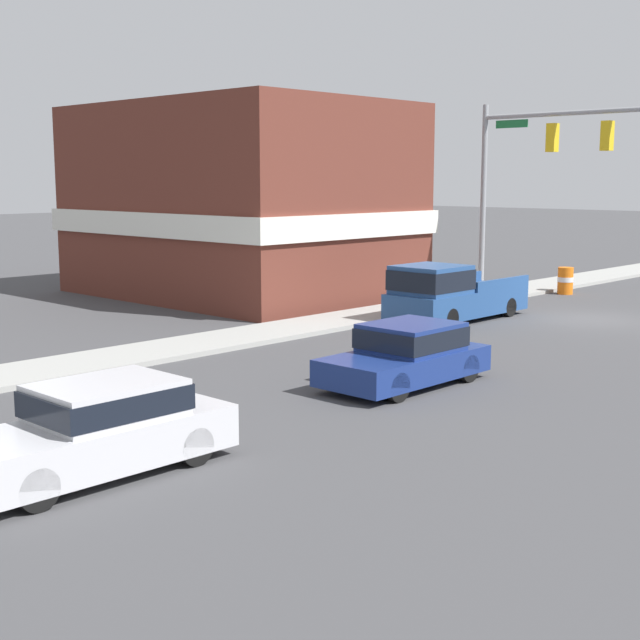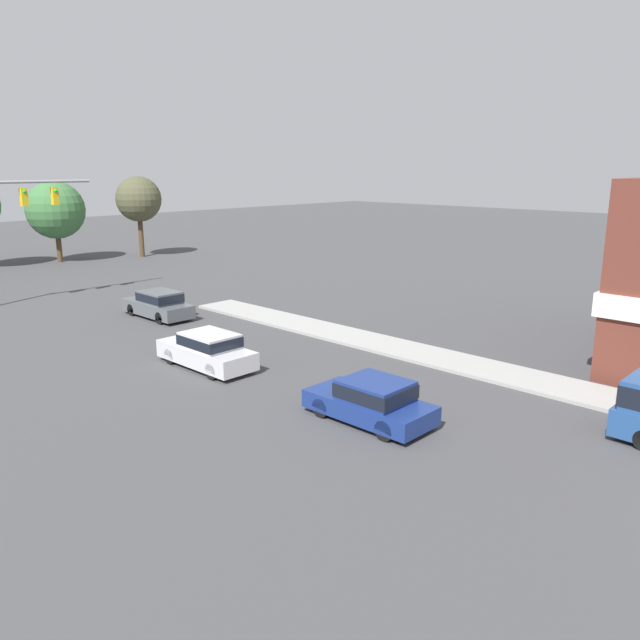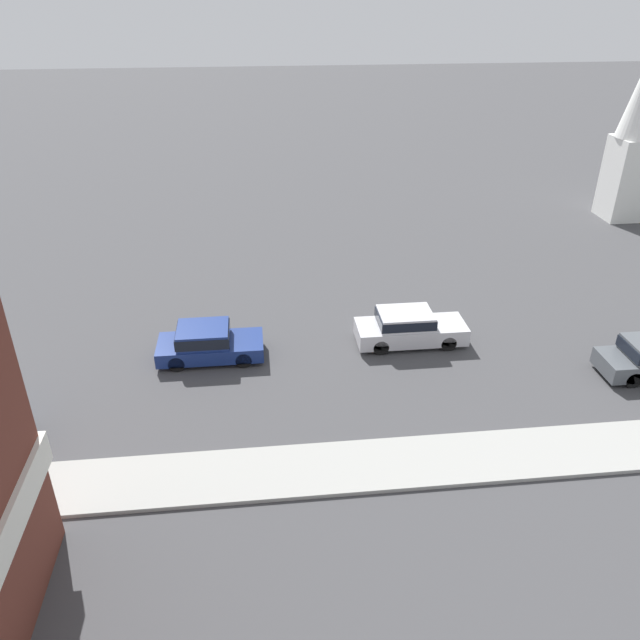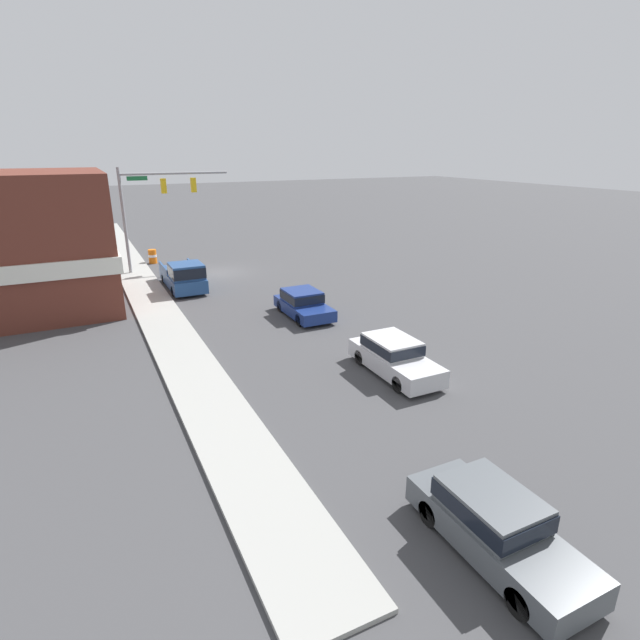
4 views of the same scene
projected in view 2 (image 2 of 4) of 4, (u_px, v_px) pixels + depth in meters
name	position (u px, v px, depth m)	size (l,w,h in m)	color
car_lead	(372.00, 400.00, 20.20)	(1.94, 4.30, 1.44)	black
car_second_ahead	(208.00, 349.00, 25.67)	(1.81, 4.66, 1.50)	black
car_oncoming	(159.00, 304.00, 34.20)	(1.76, 4.63, 1.50)	black
backdrop_tree_right_mid	(55.00, 210.00, 53.53)	(4.93, 4.93, 6.94)	#4C3823
backdrop_tree_right_far	(139.00, 199.00, 56.40)	(4.06, 4.06, 7.27)	#4C3823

